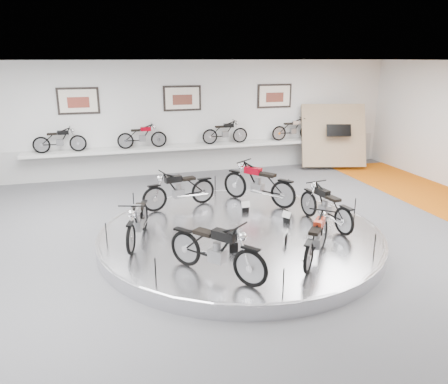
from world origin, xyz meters
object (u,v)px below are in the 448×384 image
object	(u,v)px
display_platform	(240,236)
bike_c	(137,220)
bike_a	(258,183)
bike_b	(179,189)
bike_f	(326,205)
bike_e	(317,238)
shelf	(185,147)
bike_d	(216,249)

from	to	relation	value
display_platform	bike_c	bearing A→B (deg)	179.65
bike_a	bike_b	xyz separation A→B (m)	(-2.11, 0.22, -0.05)
bike_f	bike_e	bearing A→B (deg)	137.49
display_platform	shelf	xyz separation A→B (m)	(0.00, 6.40, 0.85)
shelf	bike_f	xyz separation A→B (m)	(2.00, -6.65, -0.21)
bike_a	bike_d	size ratio (longest dim) A/B	1.07
bike_b	bike_f	xyz separation A→B (m)	(3.04, -2.20, -0.02)
shelf	bike_f	distance (m)	6.95
bike_b	bike_f	bearing A→B (deg)	130.88
bike_c	bike_f	distance (m)	4.30
bike_c	bike_e	size ratio (longest dim) A/B	1.04
bike_b	bike_e	distance (m)	4.27
bike_c	bike_d	distance (m)	2.30
shelf	bike_c	world-z (taller)	bike_c
display_platform	bike_f	distance (m)	2.12
display_platform	bike_c	world-z (taller)	bike_c
bike_e	bike_f	distance (m)	1.91
bike_e	bike_f	xyz separation A→B (m)	(1.06, 1.59, 0.03)
bike_b	bike_c	distance (m)	2.30
shelf	bike_c	xyz separation A→B (m)	(-2.29, -6.39, -0.23)
display_platform	bike_c	xyz separation A→B (m)	(-2.29, 0.01, 0.62)
bike_f	bike_c	bearing A→B (deg)	77.59
bike_b	bike_c	size ratio (longest dim) A/B	1.07
bike_c	display_platform	bearing A→B (deg)	107.22
bike_d	bike_f	distance (m)	3.53
shelf	bike_e	size ratio (longest dim) A/B	7.11
shelf	bike_b	bearing A→B (deg)	-103.10
shelf	bike_e	world-z (taller)	bike_e
bike_a	bike_e	size ratio (longest dim) A/B	1.24
bike_b	bike_d	world-z (taller)	bike_d
display_platform	bike_b	size ratio (longest dim) A/B	3.71
bike_d	shelf	bearing A→B (deg)	133.08
shelf	bike_b	xyz separation A→B (m)	(-1.04, -4.45, -0.19)
bike_a	display_platform	bearing A→B (deg)	110.81
display_platform	bike_d	xyz separation A→B (m)	(-1.09, -1.94, 0.67)
bike_b	shelf	bearing A→B (deg)	-116.37
bike_a	bike_c	bearing A→B (deg)	79.61
bike_c	bike_f	bearing A→B (deg)	104.05
bike_d	bike_f	bearing A→B (deg)	79.24
display_platform	bike_a	size ratio (longest dim) A/B	3.35
shelf	bike_d	distance (m)	8.42
shelf	display_platform	bearing A→B (deg)	-90.00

